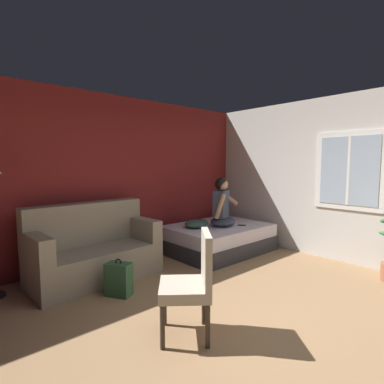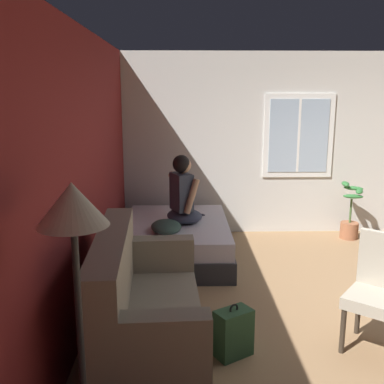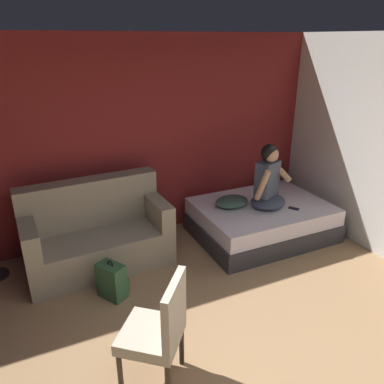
{
  "view_description": "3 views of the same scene",
  "coord_description": "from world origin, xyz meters",
  "px_view_note": "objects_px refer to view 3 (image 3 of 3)",
  "views": [
    {
      "loc": [
        -2.25,
        -1.49,
        1.6
      ],
      "look_at": [
        0.72,
        1.86,
        1.17
      ],
      "focal_mm": 28.0,
      "sensor_mm": 36.0,
      "label": 1
    },
    {
      "loc": [
        -3.91,
        2.14,
        2.13
      ],
      "look_at": [
        0.57,
        2.03,
        1.13
      ],
      "focal_mm": 42.0,
      "sensor_mm": 36.0,
      "label": 2
    },
    {
      "loc": [
        -1.21,
        -1.69,
        2.63
      ],
      "look_at": [
        0.47,
        1.94,
        0.97
      ],
      "focal_mm": 35.0,
      "sensor_mm": 36.0,
      "label": 3
    }
  ],
  "objects_px": {
    "backpack": "(113,281)",
    "cell_phone": "(294,208)",
    "throw_pillow": "(232,202)",
    "couch": "(97,234)",
    "side_chair": "(159,328)",
    "person_seated": "(268,182)",
    "bed": "(261,220)"
  },
  "relations": [
    {
      "from": "person_seated",
      "to": "backpack",
      "type": "xyz_separation_m",
      "value": [
        -2.26,
        -0.4,
        -0.64
      ]
    },
    {
      "from": "cell_phone",
      "to": "person_seated",
      "type": "bearing_deg",
      "value": 107.3
    },
    {
      "from": "bed",
      "to": "backpack",
      "type": "relative_size",
      "value": 4.0
    },
    {
      "from": "couch",
      "to": "person_seated",
      "type": "xyz_separation_m",
      "value": [
        2.25,
        -0.35,
        0.44
      ]
    },
    {
      "from": "cell_phone",
      "to": "side_chair",
      "type": "bearing_deg",
      "value": 174.41
    },
    {
      "from": "backpack",
      "to": "cell_phone",
      "type": "distance_m",
      "value": 2.57
    },
    {
      "from": "couch",
      "to": "side_chair",
      "type": "relative_size",
      "value": 1.77
    },
    {
      "from": "backpack",
      "to": "throw_pillow",
      "type": "xyz_separation_m",
      "value": [
        1.82,
        0.6,
        0.36
      ]
    },
    {
      "from": "bed",
      "to": "side_chair",
      "type": "xyz_separation_m",
      "value": [
        -2.16,
        -1.71,
        0.3
      ]
    },
    {
      "from": "cell_phone",
      "to": "throw_pillow",
      "type": "bearing_deg",
      "value": 114.05
    },
    {
      "from": "backpack",
      "to": "cell_phone",
      "type": "relative_size",
      "value": 3.18
    },
    {
      "from": "bed",
      "to": "cell_phone",
      "type": "relative_size",
      "value": 12.73
    },
    {
      "from": "throw_pillow",
      "to": "cell_phone",
      "type": "distance_m",
      "value": 0.84
    },
    {
      "from": "couch",
      "to": "side_chair",
      "type": "distance_m",
      "value": 1.98
    },
    {
      "from": "couch",
      "to": "throw_pillow",
      "type": "xyz_separation_m",
      "value": [
        1.82,
        -0.14,
        0.16
      ]
    },
    {
      "from": "couch",
      "to": "backpack",
      "type": "xyz_separation_m",
      "value": [
        -0.0,
        -0.74,
        -0.2
      ]
    },
    {
      "from": "bed",
      "to": "couch",
      "type": "relative_size",
      "value": 1.05
    },
    {
      "from": "bed",
      "to": "side_chair",
      "type": "height_order",
      "value": "side_chair"
    },
    {
      "from": "backpack",
      "to": "throw_pillow",
      "type": "height_order",
      "value": "throw_pillow"
    },
    {
      "from": "throw_pillow",
      "to": "backpack",
      "type": "bearing_deg",
      "value": -161.77
    },
    {
      "from": "side_chair",
      "to": "throw_pillow",
      "type": "relative_size",
      "value": 2.04
    },
    {
      "from": "bed",
      "to": "cell_phone",
      "type": "xyz_separation_m",
      "value": [
        0.3,
        -0.31,
        0.25
      ]
    },
    {
      "from": "bed",
      "to": "couch",
      "type": "height_order",
      "value": "couch"
    },
    {
      "from": "side_chair",
      "to": "backpack",
      "type": "distance_m",
      "value": 1.28
    },
    {
      "from": "backpack",
      "to": "person_seated",
      "type": "bearing_deg",
      "value": 9.94
    },
    {
      "from": "person_seated",
      "to": "cell_phone",
      "type": "relative_size",
      "value": 6.08
    },
    {
      "from": "side_chair",
      "to": "person_seated",
      "type": "xyz_separation_m",
      "value": [
        2.16,
        1.63,
        0.3
      ]
    },
    {
      "from": "side_chair",
      "to": "cell_phone",
      "type": "height_order",
      "value": "side_chair"
    },
    {
      "from": "couch",
      "to": "throw_pillow",
      "type": "relative_size",
      "value": 3.62
    },
    {
      "from": "side_chair",
      "to": "throw_pillow",
      "type": "xyz_separation_m",
      "value": [
        1.73,
        1.84,
        0.02
      ]
    },
    {
      "from": "bed",
      "to": "backpack",
      "type": "height_order",
      "value": "bed"
    },
    {
      "from": "bed",
      "to": "throw_pillow",
      "type": "distance_m",
      "value": 0.54
    }
  ]
}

